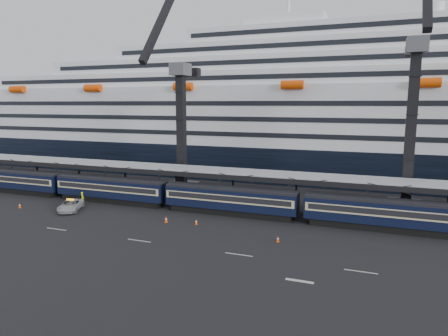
{
  "coord_description": "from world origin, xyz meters",
  "views": [
    {
      "loc": [
        10.46,
        -41.34,
        15.49
      ],
      "look_at": [
        -8.93,
        10.0,
        6.58
      ],
      "focal_mm": 32.0,
      "sensor_mm": 36.0,
      "label": 1
    }
  ],
  "objects": [
    {
      "name": "train",
      "position": [
        -4.65,
        10.0,
        2.2
      ],
      "size": [
        133.05,
        3.0,
        4.05
      ],
      "color": "black",
      "rests_on": "ground"
    },
    {
      "name": "traffic_cone_b",
      "position": [
        -30.25,
        4.75,
        0.41
      ],
      "size": [
        0.42,
        0.42,
        0.84
      ],
      "color": "#FF4D08",
      "rests_on": "ground"
    },
    {
      "name": "traffic_cone_e",
      "position": [
        0.89,
        1.22,
        0.35
      ],
      "size": [
        0.35,
        0.35,
        0.7
      ],
      "color": "#FF4D08",
      "rests_on": "ground"
    },
    {
      "name": "pickup_truck",
      "position": [
        -30.48,
        3.64,
        0.79
      ],
      "size": [
        4.78,
        6.28,
        1.59
      ],
      "primitive_type": "imported",
      "rotation": [
        0.0,
        0.0,
        0.43
      ],
      "color": "#AAACB1",
      "rests_on": "ground"
    },
    {
      "name": "cruise_ship",
      "position": [
        -1.08,
        45.99,
        12.34
      ],
      "size": [
        214.09,
        28.84,
        34.0
      ],
      "color": "black",
      "rests_on": "ground"
    },
    {
      "name": "canopy",
      "position": [
        0.0,
        14.0,
        5.25
      ],
      "size": [
        130.0,
        6.25,
        5.53
      ],
      "color": "#A0A3A8",
      "rests_on": "ground"
    },
    {
      "name": "ground",
      "position": [
        0.0,
        0.0,
        0.0
      ],
      "size": [
        260.0,
        260.0,
        0.0
      ],
      "primitive_type": "plane",
      "color": "black",
      "rests_on": "ground"
    },
    {
      "name": "traffic_cone_d",
      "position": [
        -10.52,
        3.98,
        0.36
      ],
      "size": [
        0.37,
        0.37,
        0.73
      ],
      "color": "#FF4D08",
      "rests_on": "ground"
    },
    {
      "name": "traffic_cone_a",
      "position": [
        -38.75,
        2.17,
        0.37
      ],
      "size": [
        0.38,
        0.38,
        0.76
      ],
      "color": "#FF4D08",
      "rests_on": "ground"
    },
    {
      "name": "crane_dark_near",
      "position": [
        -20.0,
        18.59,
        11.93
      ],
      "size": [
        4.5,
        17.75,
        35.08
      ],
      "color": "#46484D",
      "rests_on": "ground"
    },
    {
      "name": "traffic_cone_c",
      "position": [
        -14.61,
        3.4,
        0.42
      ],
      "size": [
        0.42,
        0.42,
        0.84
      ],
      "color": "#FF4D08",
      "rests_on": "ground"
    },
    {
      "name": "lane_markings",
      "position": [
        8.15,
        -5.23,
        0.01
      ],
      "size": [
        111.0,
        4.27,
        0.02
      ],
      "color": "beige",
      "rests_on": "ground"
    },
    {
      "name": "worker",
      "position": [
        -31.46,
        7.36,
        0.96
      ],
      "size": [
        0.84,
        0.76,
        1.92
      ],
      "primitive_type": "imported",
      "rotation": [
        0.0,
        0.0,
        2.57
      ],
      "color": "#E0FF0D",
      "rests_on": "ground"
    },
    {
      "name": "crane_dark_mid",
      "position": [
        15.0,
        17.59,
        13.36
      ],
      "size": [
        4.5,
        18.24,
        39.64
      ],
      "color": "#46484D",
      "rests_on": "ground"
    }
  ]
}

